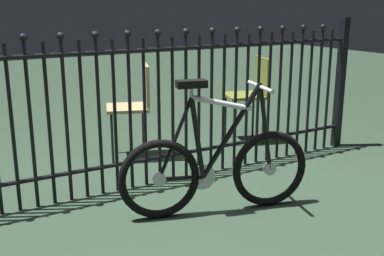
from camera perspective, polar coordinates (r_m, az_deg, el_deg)
name	(u,v)px	position (r m, az deg, el deg)	size (l,w,h in m)	color
ground_plane	(201,208)	(3.48, 1.11, -9.53)	(20.00, 20.00, 0.00)	#2C402E
iron_fence	(155,105)	(3.78, -4.42, 2.80)	(4.06, 0.07, 1.30)	black
bicycle	(216,168)	(3.32, 2.89, -4.75)	(1.33, 0.48, 0.94)	black
chair_olive	(252,90)	(5.04, 7.15, 4.56)	(0.50, 0.50, 0.88)	black
chair_tan	(136,101)	(4.48, -6.75, 3.23)	(0.49, 0.49, 0.88)	black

